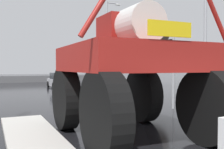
# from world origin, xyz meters

# --- Properties ---
(ground_plane) EXTENTS (120.00, 120.00, 0.00)m
(ground_plane) POSITION_xyz_m (0.00, 18.00, 0.00)
(ground_plane) COLOR black
(oversize_sprayer) EXTENTS (4.24, 5.49, 4.37)m
(oversize_sprayer) POSITION_xyz_m (-0.70, 4.29, 1.98)
(oversize_sprayer) COLOR black
(oversize_sprayer) RESTS_ON ground
(sedan_ahead) EXTENTS (1.92, 4.12, 1.52)m
(sedan_ahead) POSITION_xyz_m (1.77, 23.58, 0.71)
(sedan_ahead) COLOR #B7B7BF
(sedan_ahead) RESTS_ON ground
(traffic_signal_near_right) EXTENTS (0.24, 0.54, 3.60)m
(traffic_signal_near_right) POSITION_xyz_m (3.84, 8.13, 2.63)
(traffic_signal_near_right) COLOR #A8AAAF
(traffic_signal_near_right) RESTS_ON ground
(streetlight_near_right) EXTENTS (1.88, 0.24, 9.42)m
(streetlight_near_right) POSITION_xyz_m (7.35, 9.31, 5.17)
(streetlight_near_right) COLOR #A8AAAF
(streetlight_near_right) RESTS_ON ground
(streetlight_far_right) EXTENTS (1.71, 0.24, 9.44)m
(streetlight_far_right) POSITION_xyz_m (7.48, 24.34, 5.16)
(streetlight_far_right) COLOR #A8AAAF
(streetlight_far_right) RESTS_ON ground
(bare_tree_right) EXTENTS (4.20, 4.20, 7.31)m
(bare_tree_right) POSITION_xyz_m (9.82, 19.62, 5.50)
(bare_tree_right) COLOR #473828
(bare_tree_right) RESTS_ON ground
(roadside_barrier) EXTENTS (26.24, 0.24, 0.90)m
(roadside_barrier) POSITION_xyz_m (0.00, 34.38, 0.45)
(roadside_barrier) COLOR #59595B
(roadside_barrier) RESTS_ON ground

